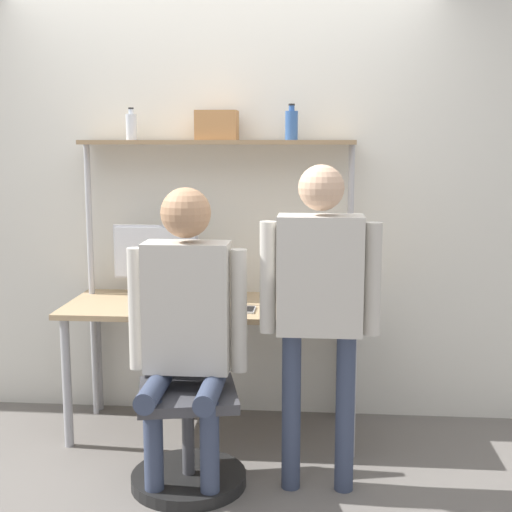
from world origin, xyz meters
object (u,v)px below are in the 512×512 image
(monitor, at_px, (156,258))
(bottle_blue, at_px, (292,125))
(laptop, at_px, (200,295))
(cell_phone, at_px, (248,310))
(storage_box, at_px, (216,125))
(person_seated, at_px, (186,313))
(bottle_clear, at_px, (131,126))
(person_standing, at_px, (320,289))
(office_chair, at_px, (188,425))

(monitor, height_order, bottle_blue, bottle_blue)
(laptop, distance_m, cell_phone, 0.30)
(laptop, bearing_deg, storage_box, 77.30)
(monitor, distance_m, storage_box, 0.84)
(cell_phone, relative_size, bottle_blue, 0.75)
(monitor, xyz_separation_m, storage_box, (0.35, 0.05, 0.76))
(laptop, distance_m, storage_box, 0.97)
(storage_box, bearing_deg, monitor, -171.60)
(laptop, relative_size, person_seated, 0.24)
(laptop, height_order, bottle_clear, bottle_clear)
(monitor, xyz_separation_m, bottle_blue, (0.78, 0.05, 0.76))
(monitor, height_order, person_standing, person_standing)
(monitor, xyz_separation_m, person_standing, (0.95, -0.79, -0.00))
(office_chair, xyz_separation_m, person_seated, (0.01, -0.04, 0.57))
(cell_phone, relative_size, person_standing, 0.10)
(person_seated, distance_m, bottle_blue, 1.32)
(monitor, xyz_separation_m, laptop, (0.29, -0.21, -0.16))
(bottle_clear, height_order, bottle_blue, bottle_blue)
(office_chair, height_order, bottle_clear, bottle_clear)
(monitor, distance_m, cell_phone, 0.68)
(person_standing, bearing_deg, person_seated, -178.10)
(person_seated, distance_m, person_standing, 0.64)
(cell_phone, bearing_deg, office_chair, -118.35)
(monitor, distance_m, bottle_blue, 1.09)
(office_chair, relative_size, person_standing, 0.60)
(bottle_clear, bearing_deg, person_seated, -61.78)
(cell_phone, distance_m, person_seated, 0.58)
(person_seated, height_order, bottle_clear, bottle_clear)
(office_chair, height_order, person_standing, person_standing)
(monitor, relative_size, office_chair, 0.53)
(cell_phone, xyz_separation_m, bottle_clear, (-0.71, 0.35, 0.98))
(bottle_blue, bearing_deg, cell_phone, -120.79)
(person_standing, bearing_deg, storage_box, 125.12)
(office_chair, bearing_deg, monitor, 112.39)
(monitor, distance_m, bottle_clear, 0.77)
(person_seated, relative_size, storage_box, 6.14)
(person_seated, bearing_deg, bottle_blue, 62.28)
(storage_box, bearing_deg, cell_phone, -58.70)
(laptop, distance_m, bottle_clear, 1.05)
(person_seated, distance_m, bottle_clear, 1.32)
(person_standing, height_order, storage_box, storage_box)
(monitor, relative_size, bottle_blue, 2.48)
(monitor, xyz_separation_m, office_chair, (0.32, -0.77, -0.69))
(laptop, distance_m, person_standing, 0.89)
(office_chair, bearing_deg, bottle_blue, 60.59)
(monitor, height_order, cell_phone, monitor)
(person_standing, distance_m, storage_box, 1.28)
(cell_phone, height_order, bottle_blue, bottle_blue)
(laptop, relative_size, cell_phone, 2.35)
(cell_phone, bearing_deg, storage_box, 121.30)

